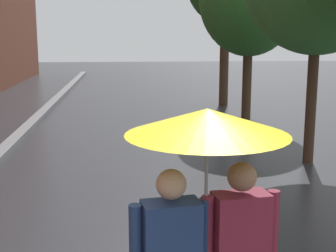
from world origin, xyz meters
TOP-DOWN VIEW (x-y plane):
  - kerb_strip at (-3.20, 10.00)m, footprint 0.30×36.00m
  - couple_under_umbrella at (0.01, 0.52)m, footprint 1.13×1.13m

SIDE VIEW (x-z plane):
  - kerb_strip at x=-3.20m, z-range 0.00..0.12m
  - couple_under_umbrella at x=0.01m, z-range 0.35..2.41m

